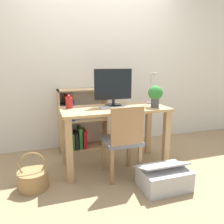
{
  "coord_description": "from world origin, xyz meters",
  "views": [
    {
      "loc": [
        -0.83,
        -2.45,
        1.27
      ],
      "look_at": [
        0.0,
        0.1,
        0.67
      ],
      "focal_mm": 35.0,
      "sensor_mm": 36.0,
      "label": 1
    }
  ],
  "objects_px": {
    "storage_box": "(164,177)",
    "keyboard": "(115,107)",
    "monitor": "(113,86)",
    "basket": "(33,179)",
    "bookshelf": "(76,125)",
    "chair": "(123,139)",
    "potted_plant": "(155,94)",
    "desk_lamp": "(153,85)",
    "vase": "(69,102)"
  },
  "relations": [
    {
      "from": "potted_plant",
      "to": "bookshelf",
      "type": "bearing_deg",
      "value": 136.07
    },
    {
      "from": "monitor",
      "to": "storage_box",
      "type": "distance_m",
      "value": 1.2
    },
    {
      "from": "keyboard",
      "to": "basket",
      "type": "xyz_separation_m",
      "value": [
        -0.97,
        -0.24,
        -0.65
      ]
    },
    {
      "from": "monitor",
      "to": "bookshelf",
      "type": "xyz_separation_m",
      "value": [
        -0.39,
        0.59,
        -0.62
      ]
    },
    {
      "from": "monitor",
      "to": "basket",
      "type": "relative_size",
      "value": 1.21
    },
    {
      "from": "monitor",
      "to": "basket",
      "type": "xyz_separation_m",
      "value": [
        -0.99,
        -0.35,
        -0.89
      ]
    },
    {
      "from": "vase",
      "to": "potted_plant",
      "type": "xyz_separation_m",
      "value": [
        1.0,
        -0.26,
        0.09
      ]
    },
    {
      "from": "bookshelf",
      "to": "potted_plant",
      "type": "bearing_deg",
      "value": -43.93
    },
    {
      "from": "desk_lamp",
      "to": "basket",
      "type": "relative_size",
      "value": 1.03
    },
    {
      "from": "vase",
      "to": "chair",
      "type": "relative_size",
      "value": 0.19
    },
    {
      "from": "monitor",
      "to": "storage_box",
      "type": "relative_size",
      "value": 0.96
    },
    {
      "from": "monitor",
      "to": "basket",
      "type": "bearing_deg",
      "value": -160.71
    },
    {
      "from": "potted_plant",
      "to": "storage_box",
      "type": "bearing_deg",
      "value": -106.44
    },
    {
      "from": "bookshelf",
      "to": "basket",
      "type": "bearing_deg",
      "value": -122.63
    },
    {
      "from": "desk_lamp",
      "to": "basket",
      "type": "distance_m",
      "value": 1.79
    },
    {
      "from": "vase",
      "to": "potted_plant",
      "type": "relative_size",
      "value": 0.62
    },
    {
      "from": "monitor",
      "to": "storage_box",
      "type": "height_order",
      "value": "monitor"
    },
    {
      "from": "keyboard",
      "to": "basket",
      "type": "bearing_deg",
      "value": -165.99
    },
    {
      "from": "potted_plant",
      "to": "chair",
      "type": "bearing_deg",
      "value": -158.31
    },
    {
      "from": "keyboard",
      "to": "bookshelf",
      "type": "distance_m",
      "value": 0.87
    },
    {
      "from": "desk_lamp",
      "to": "chair",
      "type": "distance_m",
      "value": 0.87
    },
    {
      "from": "monitor",
      "to": "desk_lamp",
      "type": "bearing_deg",
      "value": -2.71
    },
    {
      "from": "bookshelf",
      "to": "chair",
      "type": "bearing_deg",
      "value": -70.13
    },
    {
      "from": "potted_plant",
      "to": "chair",
      "type": "height_order",
      "value": "potted_plant"
    },
    {
      "from": "potted_plant",
      "to": "chair",
      "type": "distance_m",
      "value": 0.69
    },
    {
      "from": "potted_plant",
      "to": "basket",
      "type": "xyz_separation_m",
      "value": [
        -1.45,
        -0.12,
        -0.8
      ]
    },
    {
      "from": "vase",
      "to": "potted_plant",
      "type": "distance_m",
      "value": 1.04
    },
    {
      "from": "vase",
      "to": "storage_box",
      "type": "bearing_deg",
      "value": -42.87
    },
    {
      "from": "monitor",
      "to": "desk_lamp",
      "type": "relative_size",
      "value": 1.17
    },
    {
      "from": "vase",
      "to": "basket",
      "type": "height_order",
      "value": "vase"
    },
    {
      "from": "desk_lamp",
      "to": "potted_plant",
      "type": "bearing_deg",
      "value": -109.21
    },
    {
      "from": "chair",
      "to": "storage_box",
      "type": "height_order",
      "value": "chair"
    },
    {
      "from": "keyboard",
      "to": "storage_box",
      "type": "xyz_separation_m",
      "value": [
        0.32,
        -0.65,
        -0.64
      ]
    },
    {
      "from": "basket",
      "to": "storage_box",
      "type": "distance_m",
      "value": 1.35
    },
    {
      "from": "desk_lamp",
      "to": "potted_plant",
      "type": "distance_m",
      "value": 0.23
    },
    {
      "from": "storage_box",
      "to": "keyboard",
      "type": "bearing_deg",
      "value": 116.32
    },
    {
      "from": "chair",
      "to": "storage_box",
      "type": "relative_size",
      "value": 1.68
    },
    {
      "from": "bookshelf",
      "to": "storage_box",
      "type": "bearing_deg",
      "value": -62.64
    },
    {
      "from": "desk_lamp",
      "to": "chair",
      "type": "xyz_separation_m",
      "value": [
        -0.55,
        -0.39,
        -0.54
      ]
    },
    {
      "from": "vase",
      "to": "keyboard",
      "type": "bearing_deg",
      "value": -14.71
    },
    {
      "from": "monitor",
      "to": "chair",
      "type": "bearing_deg",
      "value": -93.38
    },
    {
      "from": "desk_lamp",
      "to": "chair",
      "type": "bearing_deg",
      "value": -144.55
    },
    {
      "from": "desk_lamp",
      "to": "bookshelf",
      "type": "xyz_separation_m",
      "value": [
        -0.92,
        0.61,
        -0.62
      ]
    },
    {
      "from": "basket",
      "to": "chair",
      "type": "bearing_deg",
      "value": -4.34
    },
    {
      "from": "vase",
      "to": "storage_box",
      "type": "relative_size",
      "value": 0.33
    },
    {
      "from": "keyboard",
      "to": "chair",
      "type": "height_order",
      "value": "chair"
    },
    {
      "from": "desk_lamp",
      "to": "keyboard",
      "type": "bearing_deg",
      "value": -171.82
    },
    {
      "from": "keyboard",
      "to": "vase",
      "type": "height_order",
      "value": "vase"
    },
    {
      "from": "monitor",
      "to": "desk_lamp",
      "type": "xyz_separation_m",
      "value": [
        0.53,
        -0.03,
        0.0
      ]
    },
    {
      "from": "vase",
      "to": "basket",
      "type": "distance_m",
      "value": 0.92
    }
  ]
}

